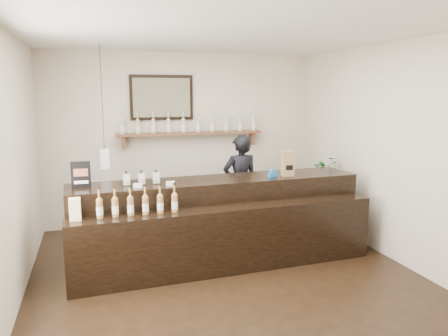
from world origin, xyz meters
The scene contains 10 objects.
ground centered at (0.00, 0.00, 0.00)m, with size 5.00×5.00×0.00m, color black.
room_shell centered at (0.00, 0.00, 1.70)m, with size 5.00×5.00×5.00m.
back_wall_decor centered at (-0.16, 2.37, 1.76)m, with size 2.66×0.96×1.69m.
counter centered at (0.08, 0.56, 0.50)m, with size 3.81×1.17×1.23m.
promo_sign centered at (-1.60, 0.67, 1.21)m, with size 0.22×0.03×0.31m.
paper_bag centered at (1.04, 0.63, 1.23)m, with size 0.17×0.13×0.34m.
tape_dispenser centered at (0.82, 0.63, 1.10)m, with size 0.14×0.09×0.11m.
side_cabinet centered at (2.00, 1.31, 0.38)m, with size 0.52×0.61×0.76m.
potted_plant centered at (2.00, 1.31, 0.98)m, with size 0.38×0.33×0.43m, color #2A692B.
shopkeeper centered at (0.68, 1.55, 0.87)m, with size 0.63×0.42×1.74m, color black.
Camera 1 is at (-1.45, -4.64, 2.17)m, focal length 35.00 mm.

